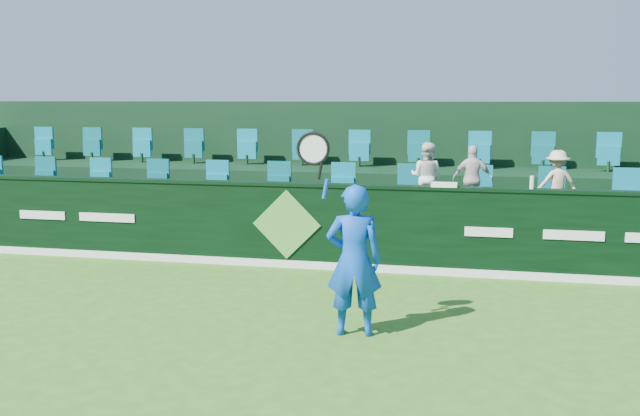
% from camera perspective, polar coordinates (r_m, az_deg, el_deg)
% --- Properties ---
extents(ground, '(60.00, 60.00, 0.00)m').
position_cam_1_polar(ground, '(7.83, -10.12, -11.25)').
color(ground, '#346818').
rests_on(ground, ground).
extents(sponsor_hoarding, '(16.00, 0.25, 1.35)m').
position_cam_1_polar(sponsor_hoarding, '(11.33, -2.53, -1.35)').
color(sponsor_hoarding, black).
rests_on(sponsor_hoarding, ground).
extents(stand_tier_front, '(16.00, 2.00, 0.80)m').
position_cam_1_polar(stand_tier_front, '(12.43, -1.24, -1.72)').
color(stand_tier_front, black).
rests_on(stand_tier_front, ground).
extents(stand_tier_back, '(16.00, 1.80, 1.30)m').
position_cam_1_polar(stand_tier_back, '(14.22, 0.53, 0.63)').
color(stand_tier_back, black).
rests_on(stand_tier_back, ground).
extents(stand_rear, '(16.00, 4.10, 2.60)m').
position_cam_1_polar(stand_rear, '(14.59, 0.89, 3.07)').
color(stand_rear, black).
rests_on(stand_rear, ground).
extents(seat_row_front, '(13.50, 0.50, 0.60)m').
position_cam_1_polar(seat_row_front, '(12.71, -0.83, 1.70)').
color(seat_row_front, '#0B7990').
rests_on(seat_row_front, stand_tier_front).
extents(seat_row_back, '(13.50, 0.50, 0.60)m').
position_cam_1_polar(seat_row_back, '(14.41, 0.78, 4.53)').
color(seat_row_back, '#0B7990').
rests_on(seat_row_back, stand_tier_back).
extents(tennis_player, '(1.01, 0.50, 2.34)m').
position_cam_1_polar(tennis_player, '(8.02, 2.69, -4.09)').
color(tennis_player, blue).
rests_on(tennis_player, ground).
extents(spectator_left, '(0.65, 0.57, 1.14)m').
position_cam_1_polar(spectator_left, '(12.00, 8.50, 2.49)').
color(spectator_left, white).
rests_on(spectator_left, stand_tier_front).
extents(spectator_middle, '(0.67, 0.33, 1.11)m').
position_cam_1_polar(spectator_middle, '(11.98, 12.11, 2.30)').
color(spectator_middle, beige).
rests_on(spectator_middle, stand_tier_front).
extents(spectator_right, '(0.75, 0.54, 1.05)m').
position_cam_1_polar(spectator_right, '(12.06, 18.42, 1.93)').
color(spectator_right, beige).
rests_on(spectator_right, stand_tier_front).
extents(towel, '(0.38, 0.25, 0.06)m').
position_cam_1_polar(towel, '(10.87, 9.91, 1.85)').
color(towel, white).
rests_on(towel, sponsor_hoarding).
extents(drinks_bottle, '(0.06, 0.06, 0.19)m').
position_cam_1_polar(drinks_bottle, '(10.89, 16.60, 1.98)').
color(drinks_bottle, white).
rests_on(drinks_bottle, sponsor_hoarding).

